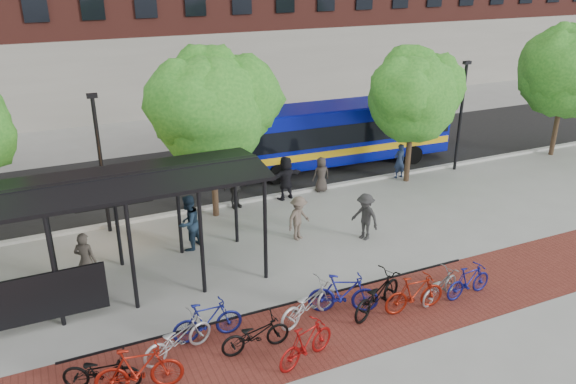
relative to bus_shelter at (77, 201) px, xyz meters
name	(u,v)px	position (x,y,z in m)	size (l,w,h in m)	color
ground	(323,235)	(8.13, 0.48, -3.00)	(160.00, 160.00, 0.00)	#9E9E99
asphalt_street	(246,167)	(8.13, 8.48, -2.99)	(160.00, 8.00, 0.01)	black
curb	(279,195)	(8.13, 4.48, -2.94)	(160.00, 0.25, 0.12)	#B7B7B2
brick_strip	(343,324)	(6.13, -4.52, -3.00)	(24.00, 3.00, 0.01)	maroon
bike_rack_rail	(287,318)	(4.83, -3.62, -3.00)	(12.00, 0.05, 0.95)	black
bus_shelter	(77,201)	(0.00, 0.00, 0.00)	(10.60, 3.07, 3.60)	black
tree_b	(212,103)	(5.23, 3.83, 1.46)	(5.15, 4.20, 6.47)	#382619
tree_c	(415,92)	(14.22, 3.83, 1.06)	(4.66, 3.80, 5.92)	#382619
tree_d	(568,67)	(23.23, 3.83, 1.47)	(5.39, 4.40, 6.55)	#382619
lamp_post_left	(101,161)	(1.13, 4.08, -0.25)	(0.35, 0.20, 5.12)	black
lamp_post_right	(461,113)	(17.13, 4.08, -0.25)	(0.35, 0.20, 5.12)	black
bus	(338,131)	(12.28, 6.92, -1.27)	(11.25, 3.00, 3.01)	#08129A
bike_0	(102,371)	(-0.20, -4.38, -2.52)	(0.64, 1.83, 0.96)	black
bike_1	(139,370)	(0.58, -4.84, -2.39)	(0.57, 2.02, 1.21)	maroon
bike_2	(177,338)	(1.69, -3.94, -2.48)	(0.68, 1.96, 1.03)	#ADADB0
bike_3	(207,320)	(2.57, -3.60, -2.44)	(0.53, 1.87, 1.12)	navy
bike_4	(255,334)	(3.54, -4.55, -2.52)	(0.64, 1.83, 0.96)	black
bike_5	(306,343)	(4.52, -5.48, -2.45)	(0.52, 1.82, 1.10)	maroon
bike_6	(308,303)	(5.35, -3.94, -2.45)	(0.73, 2.10, 1.10)	#B2B2B4
bike_7	(343,294)	(6.41, -4.01, -2.40)	(0.56, 2.00, 1.20)	navy
bike_8	(377,294)	(7.28, -4.38, -2.43)	(0.75, 2.15, 1.13)	black
bike_9	(415,293)	(8.27, -4.78, -2.43)	(0.53, 1.88, 1.13)	maroon
bike_10	(440,286)	(9.29, -4.62, -2.55)	(0.60, 1.71, 0.90)	gray
bike_11	(469,281)	(10.19, -4.82, -2.49)	(0.48, 1.68, 1.01)	navy
pedestrian_1	(86,261)	(0.00, 0.28, -2.07)	(0.68, 0.45, 1.87)	#464038
pedestrian_2	(189,223)	(3.48, 1.50, -2.02)	(0.96, 0.74, 1.97)	#1B2C3F
pedestrian_3	(299,218)	(7.20, 0.60, -2.18)	(1.06, 0.61, 1.64)	brown
pedestrian_4	(235,188)	(6.08, 4.17, -2.15)	(1.00, 0.42, 1.71)	#282828
pedestrian_5	(286,178)	(8.30, 4.16, -2.07)	(1.72, 0.55, 1.86)	black
pedestrian_6	(321,175)	(10.03, 4.28, -2.23)	(0.75, 0.49, 1.53)	#362F2B
pedestrian_7	(399,161)	(14.05, 4.28, -2.19)	(0.59, 0.38, 1.61)	#1E2B48
pedestrian_9	(365,217)	(9.36, -0.35, -2.13)	(1.12, 0.64, 1.73)	#2B2B2B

